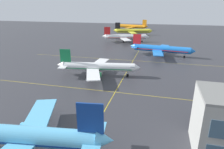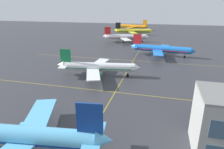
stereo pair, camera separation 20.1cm
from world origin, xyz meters
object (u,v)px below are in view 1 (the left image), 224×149
at_px(airliner_third_row, 161,49).
at_px(airliner_second_row, 98,67).
at_px(airliner_far_left_stand, 125,37).
at_px(airliner_distant_taxiway, 132,26).
at_px(airliner_front_gate, 17,135).
at_px(airliner_far_right_stand, 133,31).

bearing_deg(airliner_third_row, airliner_second_row, -120.73).
height_order(airliner_far_left_stand, airliner_distant_taxiway, airliner_distant_taxiway).
height_order(airliner_front_gate, airliner_far_right_stand, airliner_front_gate).
bearing_deg(airliner_far_right_stand, airliner_far_left_stand, -89.93).
height_order(airliner_far_left_stand, airliner_far_right_stand, airliner_far_right_stand).
distance_m(airliner_second_row, airliner_third_row, 49.04).
relative_size(airliner_front_gate, airliner_distant_taxiway, 1.00).
relative_size(airliner_second_row, airliner_distant_taxiway, 0.91).
bearing_deg(airliner_second_row, airliner_far_left_stand, 92.46).
xyz_separation_m(airliner_front_gate, airliner_distant_taxiway, (-9.82, 212.38, 0.02)).
relative_size(airliner_second_row, airliner_far_right_stand, 0.92).
distance_m(airliner_front_gate, airliner_far_left_stand, 130.07).
distance_m(airliner_front_gate, airliner_third_row, 93.89).
height_order(airliner_second_row, airliner_far_left_stand, airliner_far_left_stand).
xyz_separation_m(airliner_front_gate, airliner_second_row, (0.76, 48.12, -0.36)).
bearing_deg(airliner_front_gate, airliner_second_row, 89.10).
bearing_deg(airliner_far_left_stand, airliner_second_row, -87.54).
distance_m(airliner_second_row, airliner_far_right_stand, 121.25).
distance_m(airliner_far_right_stand, airliner_distant_taxiway, 43.63).
bearing_deg(airliner_distant_taxiway, airliner_second_row, -86.31).
relative_size(airliner_second_row, airliner_third_row, 0.94).
height_order(airliner_front_gate, airliner_third_row, airliner_front_gate).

